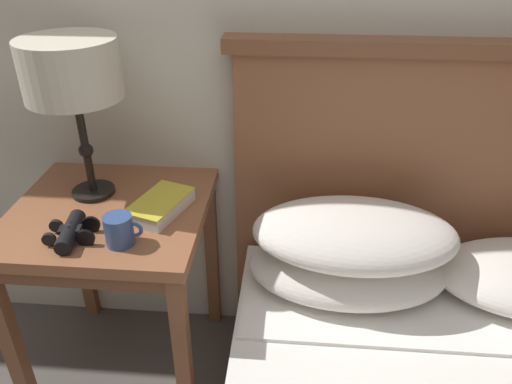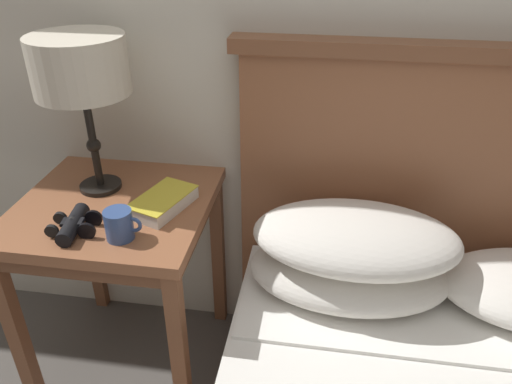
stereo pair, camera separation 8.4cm
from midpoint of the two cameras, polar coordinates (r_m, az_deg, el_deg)
name	(u,v)px [view 2 (the right image)]	position (r m, az deg, el deg)	size (l,w,h in m)	color
nightstand	(118,226)	(1.62, -14.05, -3.77)	(0.58, 0.58, 0.68)	brown
table_lamp	(80,69)	(1.51, -17.95, 13.18)	(0.27, 0.27, 0.48)	black
book_on_nightstand	(162,202)	(1.50, -9.10, -1.14)	(0.18, 0.24, 0.04)	silver
binoculars_pair	(74,224)	(1.45, -18.57, -3.55)	(0.15, 0.16, 0.05)	black
coffee_mug	(120,225)	(1.37, -13.66, -3.68)	(0.10, 0.08, 0.08)	#334C84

